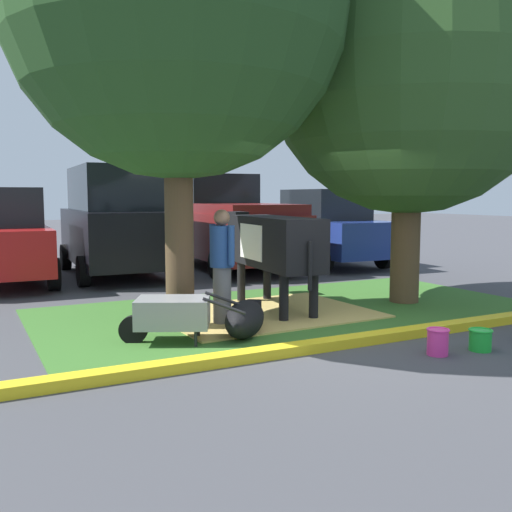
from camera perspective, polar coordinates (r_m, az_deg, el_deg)
ground_plane at (r=7.51m, az=7.84°, el=-8.34°), size 80.00×80.00×0.00m
grass_island at (r=9.34m, az=3.73°, el=-5.38°), size 8.01×4.10×0.02m
curb_yellow at (r=7.58m, az=12.46°, el=-7.83°), size 9.21×0.24×0.12m
hay_bedding at (r=8.98m, az=0.89°, el=-5.74°), size 3.27×2.49×0.04m
shade_tree_left at (r=8.28m, az=-7.97°, el=23.39°), size 4.56×4.56×6.63m
shade_tree_right at (r=10.37m, az=15.10°, el=17.26°), size 4.77×4.77×6.31m
cow_holstein at (r=9.23m, az=1.61°, el=1.37°), size 0.89×3.14×1.56m
calf_lying at (r=7.62m, az=-1.09°, el=-6.24°), size 1.05×1.23×0.48m
person_handler at (r=8.14m, az=-3.41°, el=-0.76°), size 0.34×0.52×1.66m
wheelbarrow at (r=7.29m, az=-8.46°, el=-5.68°), size 1.56×1.09×0.63m
bucket_pink at (r=7.08m, az=17.65°, el=-8.09°), size 0.27×0.27×0.31m
bucket_green at (r=7.45m, az=21.45°, el=-7.74°), size 0.28×0.28×0.26m
sedan_red at (r=13.24m, az=-24.07°, el=1.73°), size 2.17×4.47×2.02m
suv_black at (r=13.75m, az=-13.91°, el=3.41°), size 2.28×4.68×2.52m
pickup_truck_maroon at (r=14.83m, az=-2.88°, el=3.16°), size 2.40×5.48×2.42m
sedan_blue at (r=15.58m, az=6.86°, el=2.79°), size 2.17×4.47×2.02m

